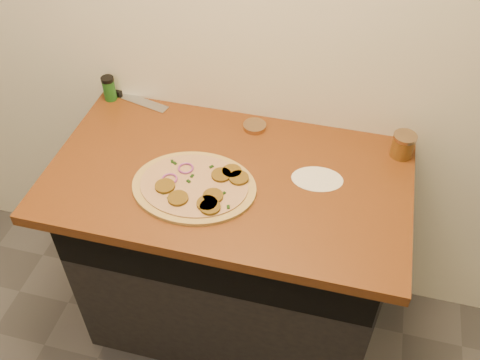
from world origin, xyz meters
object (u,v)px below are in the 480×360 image
(chefs_knife, at_px, (124,95))
(spice_shaker, at_px, (109,88))
(pizza, at_px, (195,186))
(salsa_jar, at_px, (403,145))

(chefs_knife, height_order, spice_shaker, spice_shaker)
(pizza, height_order, spice_shaker, spice_shaker)
(chefs_knife, bearing_deg, salsa_jar, -4.60)
(spice_shaker, bearing_deg, chefs_knife, 35.53)
(salsa_jar, bearing_deg, spice_shaker, 177.06)
(pizza, xyz_separation_m, salsa_jar, (0.63, 0.33, 0.03))
(chefs_knife, bearing_deg, pizza, -44.31)
(chefs_knife, height_order, salsa_jar, salsa_jar)
(salsa_jar, xyz_separation_m, spice_shaker, (-1.10, 0.06, 0.01))
(chefs_knife, xyz_separation_m, spice_shaker, (-0.04, -0.03, 0.04))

